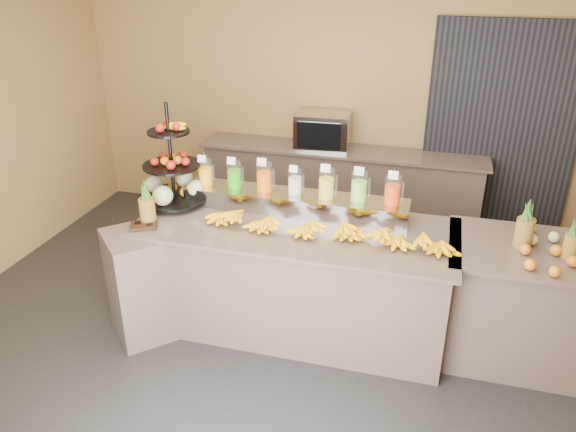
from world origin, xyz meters
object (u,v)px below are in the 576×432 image
at_px(pitcher_tray, 295,202).
at_px(condiment_caddy, 144,226).
at_px(banana_heap, 327,226).
at_px(right_fruit_pile, 545,249).
at_px(fruit_stand, 177,179).
at_px(oven_warmer, 323,130).

height_order(pitcher_tray, condiment_caddy, pitcher_tray).
bearing_deg(banana_heap, right_fruit_pile, 2.35).
bearing_deg(pitcher_tray, condiment_caddy, -149.64).
xyz_separation_m(pitcher_tray, right_fruit_pile, (1.88, -0.30, -0.00)).
relative_size(banana_heap, condiment_caddy, 9.77).
bearing_deg(banana_heap, fruit_stand, 169.24).
bearing_deg(fruit_stand, right_fruit_pile, 13.01).
distance_m(pitcher_tray, right_fruit_pile, 1.90).
relative_size(pitcher_tray, oven_warmer, 3.23).
bearing_deg(oven_warmer, condiment_caddy, -114.88).
height_order(banana_heap, oven_warmer, oven_warmer).
bearing_deg(banana_heap, pitcher_tray, 133.89).
bearing_deg(right_fruit_pile, fruit_stand, 176.19).
xyz_separation_m(fruit_stand, condiment_caddy, (-0.06, -0.51, -0.20)).
relative_size(right_fruit_pile, oven_warmer, 0.73).
bearing_deg(condiment_caddy, banana_heap, 10.39).
bearing_deg(right_fruit_pile, pitcher_tray, 171.04).
height_order(right_fruit_pile, oven_warmer, oven_warmer).
bearing_deg(fruit_stand, banana_heap, 6.06).
bearing_deg(pitcher_tray, right_fruit_pile, -8.96).
distance_m(banana_heap, condiment_caddy, 1.42).
xyz_separation_m(banana_heap, condiment_caddy, (-1.40, -0.26, -0.06)).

